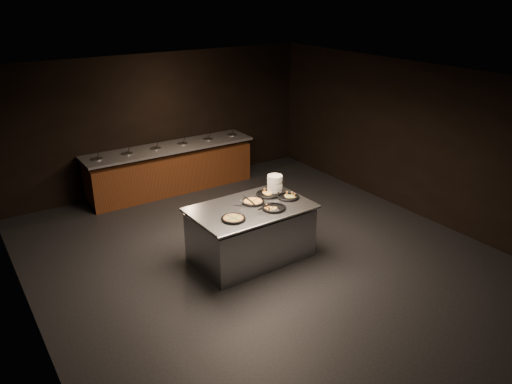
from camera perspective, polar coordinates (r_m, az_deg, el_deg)
room at (r=7.69m, az=0.94°, el=1.81°), size 7.02×8.02×2.92m
salad_bar at (r=10.98m, az=-9.64°, el=2.34°), size 3.70×0.83×1.18m
serving_counter at (r=8.14m, az=-0.60°, el=-4.78°), size 1.95×1.27×0.92m
plate_stack at (r=8.47m, az=2.16°, el=0.97°), size 0.26×0.26×0.29m
pan_veggie_whole at (r=7.50m, az=-2.61°, el=-3.04°), size 0.37×0.37×0.04m
pan_cheese_whole at (r=8.07m, az=-0.34°, el=-1.10°), size 0.37×0.37×0.04m
pan_cheese_slices_a at (r=8.37m, az=1.38°, el=-0.22°), size 0.40×0.40×0.04m
pan_cheese_slices_b at (r=7.86m, az=2.04°, el=-1.79°), size 0.39×0.39×0.04m
pan_veggie_slices at (r=8.27m, az=3.69°, el=-0.54°), size 0.37×0.37×0.04m
server_left at (r=7.94m, az=-1.16°, el=-1.02°), size 0.26×0.31×0.18m
server_right at (r=7.70m, az=1.36°, el=-1.81°), size 0.33×0.20×0.17m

